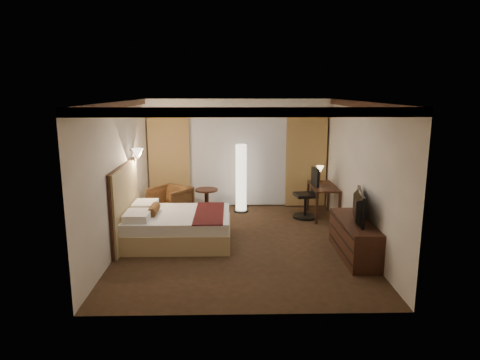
{
  "coord_description": "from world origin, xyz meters",
  "views": [
    {
      "loc": [
        -0.19,
        -7.9,
        2.9
      ],
      "look_at": [
        0.0,
        0.4,
        1.15
      ],
      "focal_mm": 32.0,
      "sensor_mm": 36.0,
      "label": 1
    }
  ],
  "objects_px": {
    "floor_lamp": "(241,178)",
    "office_chair": "(306,193)",
    "television": "(354,204)",
    "bed": "(179,227)",
    "dresser": "(354,238)",
    "armchair": "(170,201)",
    "desk": "(323,201)",
    "side_table": "(207,201)"
  },
  "relations": [
    {
      "from": "floor_lamp",
      "to": "office_chair",
      "type": "bearing_deg",
      "value": -20.82
    },
    {
      "from": "bed",
      "to": "armchair",
      "type": "height_order",
      "value": "armchair"
    },
    {
      "from": "dresser",
      "to": "television",
      "type": "relative_size",
      "value": 1.66
    },
    {
      "from": "side_table",
      "to": "floor_lamp",
      "type": "height_order",
      "value": "floor_lamp"
    },
    {
      "from": "floor_lamp",
      "to": "office_chair",
      "type": "xyz_separation_m",
      "value": [
        1.47,
        -0.56,
        -0.24
      ]
    },
    {
      "from": "side_table",
      "to": "desk",
      "type": "bearing_deg",
      "value": -7.35
    },
    {
      "from": "armchair",
      "to": "television",
      "type": "bearing_deg",
      "value": 1.57
    },
    {
      "from": "floor_lamp",
      "to": "desk",
      "type": "bearing_deg",
      "value": -15.05
    },
    {
      "from": "desk",
      "to": "television",
      "type": "height_order",
      "value": "television"
    },
    {
      "from": "armchair",
      "to": "desk",
      "type": "bearing_deg",
      "value": 35.52
    },
    {
      "from": "dresser",
      "to": "television",
      "type": "height_order",
      "value": "television"
    },
    {
      "from": "bed",
      "to": "television",
      "type": "relative_size",
      "value": 1.95
    },
    {
      "from": "side_table",
      "to": "desk",
      "type": "relative_size",
      "value": 0.51
    },
    {
      "from": "armchair",
      "to": "side_table",
      "type": "distance_m",
      "value": 0.89
    },
    {
      "from": "bed",
      "to": "office_chair",
      "type": "bearing_deg",
      "value": 29.49
    },
    {
      "from": "armchair",
      "to": "office_chair",
      "type": "height_order",
      "value": "office_chair"
    },
    {
      "from": "side_table",
      "to": "desk",
      "type": "height_order",
      "value": "desk"
    },
    {
      "from": "bed",
      "to": "floor_lamp",
      "type": "xyz_separation_m",
      "value": [
        1.26,
        2.1,
        0.54
      ]
    },
    {
      "from": "dresser",
      "to": "television",
      "type": "bearing_deg",
      "value": 180.0
    },
    {
      "from": "side_table",
      "to": "office_chair",
      "type": "bearing_deg",
      "value": -9.9
    },
    {
      "from": "bed",
      "to": "side_table",
      "type": "distance_m",
      "value": 1.99
    },
    {
      "from": "office_chair",
      "to": "floor_lamp",
      "type": "bearing_deg",
      "value": 151.74
    },
    {
      "from": "bed",
      "to": "dresser",
      "type": "height_order",
      "value": "dresser"
    },
    {
      "from": "side_table",
      "to": "floor_lamp",
      "type": "xyz_separation_m",
      "value": [
        0.83,
        0.16,
        0.53
      ]
    },
    {
      "from": "armchair",
      "to": "office_chair",
      "type": "relative_size",
      "value": 0.69
    },
    {
      "from": "desk",
      "to": "television",
      "type": "bearing_deg",
      "value": -89.52
    },
    {
      "from": "dresser",
      "to": "television",
      "type": "distance_m",
      "value": 0.62
    },
    {
      "from": "bed",
      "to": "television",
      "type": "xyz_separation_m",
      "value": [
        3.17,
        -0.79,
        0.66
      ]
    },
    {
      "from": "office_chair",
      "to": "television",
      "type": "height_order",
      "value": "office_chair"
    },
    {
      "from": "floor_lamp",
      "to": "office_chair",
      "type": "height_order",
      "value": "floor_lamp"
    },
    {
      "from": "desk",
      "to": "dresser",
      "type": "bearing_deg",
      "value": -88.8
    },
    {
      "from": "television",
      "to": "dresser",
      "type": "bearing_deg",
      "value": -78.47
    },
    {
      "from": "floor_lamp",
      "to": "desk",
      "type": "height_order",
      "value": "floor_lamp"
    },
    {
      "from": "office_chair",
      "to": "bed",
      "type": "bearing_deg",
      "value": -157.95
    },
    {
      "from": "desk",
      "to": "side_table",
      "type": "bearing_deg",
      "value": 172.65
    },
    {
      "from": "armchair",
      "to": "side_table",
      "type": "xyz_separation_m",
      "value": [
        0.82,
        0.35,
        -0.11
      ]
    },
    {
      "from": "floor_lamp",
      "to": "television",
      "type": "height_order",
      "value": "floor_lamp"
    },
    {
      "from": "bed",
      "to": "side_table",
      "type": "bearing_deg",
      "value": 77.37
    },
    {
      "from": "armchair",
      "to": "floor_lamp",
      "type": "relative_size",
      "value": 0.49
    },
    {
      "from": "bed",
      "to": "television",
      "type": "distance_m",
      "value": 3.33
    },
    {
      "from": "television",
      "to": "floor_lamp",
      "type": "bearing_deg",
      "value": 44.89
    },
    {
      "from": "side_table",
      "to": "floor_lamp",
      "type": "relative_size",
      "value": 0.36
    }
  ]
}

